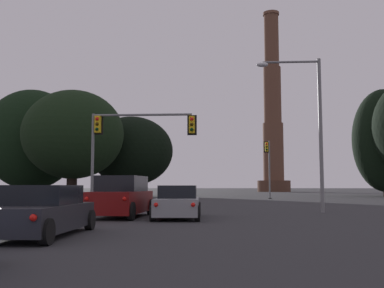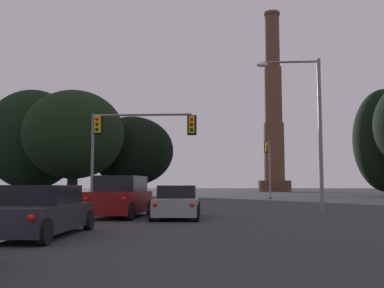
# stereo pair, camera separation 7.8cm
# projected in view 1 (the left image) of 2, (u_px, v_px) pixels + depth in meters

# --- Properties ---
(sedan_center_lane_front) EXTENTS (2.16, 4.77, 1.43)m
(sedan_center_lane_front) POSITION_uv_depth(u_px,v_px,m) (178.00, 203.00, 19.71)
(sedan_center_lane_front) COLOR gray
(sedan_center_lane_front) RESTS_ON ground_plane
(suv_left_lane_front) EXTENTS (2.31, 4.98, 1.86)m
(suv_left_lane_front) POSITION_uv_depth(u_px,v_px,m) (122.00, 197.00, 20.37)
(suv_left_lane_front) COLOR maroon
(suv_left_lane_front) RESTS_ON ground_plane
(sedan_left_lane_second) EXTENTS (2.07, 4.74, 1.43)m
(sedan_left_lane_second) POSITION_uv_depth(u_px,v_px,m) (41.00, 212.00, 12.61)
(sedan_left_lane_second) COLOR #232328
(sedan_left_lane_second) RESTS_ON ground_plane
(traffic_light_far_right) EXTENTS (0.78, 0.50, 6.43)m
(traffic_light_far_right) POSITION_uv_depth(u_px,v_px,m) (268.00, 161.00, 49.88)
(traffic_light_far_right) COLOR slate
(traffic_light_far_right) RESTS_ON ground_plane
(traffic_light_overhead_left) EXTENTS (6.61, 0.50, 5.87)m
(traffic_light_overhead_left) POSITION_uv_depth(u_px,v_px,m) (128.00, 135.00, 27.55)
(traffic_light_overhead_left) COLOR slate
(traffic_light_overhead_left) RESTS_ON ground_plane
(street_lamp) EXTENTS (3.48, 0.36, 8.33)m
(street_lamp) POSITION_uv_depth(u_px,v_px,m) (310.00, 116.00, 24.23)
(street_lamp) COLOR slate
(street_lamp) RESTS_ON ground_plane
(smokestack) EXTENTS (8.19, 8.19, 46.15)m
(smokestack) POSITION_uv_depth(u_px,v_px,m) (273.00, 120.00, 113.56)
(smokestack) COLOR #523427
(smokestack) RESTS_ON ground_plane
(treeline_left_mid) EXTENTS (13.29, 11.96, 14.00)m
(treeline_left_mid) POSITION_uv_depth(u_px,v_px,m) (73.00, 135.00, 58.88)
(treeline_left_mid) COLOR black
(treeline_left_mid) RESTS_ON ground_plane
(treeline_right_mid) EXTENTS (8.54, 7.68, 14.74)m
(treeline_right_mid) POSITION_uv_depth(u_px,v_px,m) (384.00, 140.00, 61.36)
(treeline_right_mid) COLOR black
(treeline_right_mid) RESTS_ON ground_plane
(treeline_far_left) EXTENTS (12.34, 11.11, 11.72)m
(treeline_far_left) POSITION_uv_depth(u_px,v_px,m) (131.00, 151.00, 66.56)
(treeline_far_left) COLOR black
(treeline_far_left) RESTS_ON ground_plane
(treeline_center_right) EXTENTS (13.90, 12.51, 15.40)m
(treeline_center_right) POSITION_uv_depth(u_px,v_px,m) (32.00, 139.00, 65.07)
(treeline_center_right) COLOR black
(treeline_center_right) RESTS_ON ground_plane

